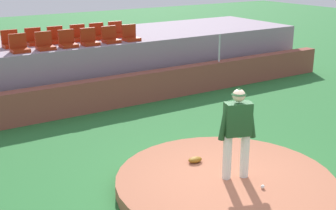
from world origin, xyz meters
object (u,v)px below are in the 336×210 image
stadium_chair_3 (89,40)px  stadium_chair_4 (110,37)px  stadium_chair_2 (68,42)px  stadium_chair_7 (34,39)px  stadium_chair_1 (45,44)px  stadium_chair_9 (79,36)px  stadium_chair_8 (56,38)px  stadium_chair_10 (98,34)px  fielding_glove (195,160)px  stadium_chair_11 (117,32)px  stadium_chair_5 (130,36)px  stadium_chair_6 (11,42)px  stadium_chair_0 (19,46)px  pitcher (237,127)px  baseball (263,187)px

stadium_chair_3 → stadium_chair_4: (0.72, 0.04, 0.00)m
stadium_chair_2 → stadium_chair_7: (-0.71, 0.91, 0.00)m
stadium_chair_1 → stadium_chair_9: (1.41, 0.88, 0.00)m
stadium_chair_9 → stadium_chair_8: bearing=0.7°
stadium_chair_1 → stadium_chair_8: (0.66, 0.87, 0.00)m
stadium_chair_3 → stadium_chair_10: 1.15m
fielding_glove → stadium_chair_11: stadium_chair_11 is taller
stadium_chair_11 → stadium_chair_5: bearing=91.5°
stadium_chair_3 → stadium_chair_6: (-2.10, 0.89, 0.00)m
stadium_chair_0 → stadium_chair_8: bearing=-148.5°
stadium_chair_7 → stadium_chair_1: bearing=91.0°
stadium_chair_10 → stadium_chair_2: bearing=32.4°
pitcher → stadium_chair_2: bearing=114.1°
stadium_chair_7 → stadium_chair_11: (2.78, -0.01, 0.00)m
baseball → stadium_chair_11: bearing=80.4°
stadium_chair_3 → baseball: bearing=89.5°
pitcher → stadium_chair_6: size_ratio=3.52×
stadium_chair_0 → stadium_chair_9: bearing=-158.1°
stadium_chair_0 → stadium_chair_5: same height
stadium_chair_7 → pitcher: bearing=98.6°
stadium_chair_2 → stadium_chair_10: (1.38, 0.87, 0.00)m
fielding_glove → stadium_chair_8: bearing=-83.7°
baseball → stadium_chair_1: bearing=99.7°
stadium_chair_1 → stadium_chair_3: same height
stadium_chair_7 → stadium_chair_8: size_ratio=1.00×
stadium_chair_0 → stadium_chair_6: bearing=-89.7°
stadium_chair_1 → stadium_chair_6: 1.14m
stadium_chair_7 → stadium_chair_9: size_ratio=1.00×
stadium_chair_7 → stadium_chair_11: bearing=179.7°
pitcher → stadium_chair_8: size_ratio=3.52×
fielding_glove → stadium_chair_6: 7.31m
stadium_chair_0 → stadium_chair_6: same height
stadium_chair_5 → stadium_chair_11: 0.92m
stadium_chair_5 → stadium_chair_10: same height
stadium_chair_5 → stadium_chair_11: same height
stadium_chair_10 → stadium_chair_11: bearing=-178.4°
fielding_glove → stadium_chair_3: 6.26m
stadium_chair_1 → stadium_chair_9: 1.66m
stadium_chair_8 → stadium_chair_10: (1.41, 0.02, 0.00)m
pitcher → baseball: bearing=-58.7°
stadium_chair_1 → stadium_chair_8: size_ratio=1.00×
stadium_chair_11 → pitcher: bearing=78.8°
baseball → stadium_chair_4: size_ratio=0.15×
stadium_chair_0 → stadium_chair_1: (0.73, -0.02, 0.00)m
stadium_chair_1 → stadium_chair_3: bearing=179.0°
stadium_chair_4 → stadium_chair_8: size_ratio=1.00×
fielding_glove → stadium_chair_2: size_ratio=0.60×
stadium_chair_1 → stadium_chair_11: same height
stadium_chair_6 → stadium_chair_9: (2.14, 0.01, 0.00)m
stadium_chair_6 → fielding_glove: bearing=103.6°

